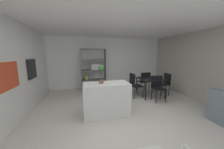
{
  "coord_description": "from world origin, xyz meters",
  "views": [
    {
      "loc": [
        -0.9,
        -2.94,
        1.7
      ],
      "look_at": [
        -0.03,
        0.71,
        1.07
      ],
      "focal_mm": 19.05,
      "sensor_mm": 36.0,
      "label": 1
    }
  ],
  "objects_px": {
    "open_bookshelf": "(93,71)",
    "dining_chair_island_side": "(134,83)",
    "built_in_oven": "(32,69)",
    "dining_chair_near": "(158,86)",
    "potted_plant_on_island": "(101,72)",
    "dining_chair_far": "(144,80)",
    "kitchen_island": "(106,99)",
    "dining_table": "(150,80)",
    "dining_chair_window_side": "(165,82)"
  },
  "relations": [
    {
      "from": "dining_chair_island_side",
      "to": "dining_chair_far",
      "type": "xyz_separation_m",
      "value": [
        0.71,
        0.5,
        -0.01
      ]
    },
    {
      "from": "dining_chair_island_side",
      "to": "dining_chair_near",
      "type": "bearing_deg",
      "value": -127.27
    },
    {
      "from": "dining_chair_island_side",
      "to": "built_in_oven",
      "type": "bearing_deg",
      "value": 88.37
    },
    {
      "from": "kitchen_island",
      "to": "dining_chair_near",
      "type": "xyz_separation_m",
      "value": [
        2.05,
        0.62,
        0.1
      ]
    },
    {
      "from": "built_in_oven",
      "to": "dining_chair_far",
      "type": "distance_m",
      "value": 4.33
    },
    {
      "from": "open_bookshelf",
      "to": "dining_table",
      "type": "height_order",
      "value": "open_bookshelf"
    },
    {
      "from": "potted_plant_on_island",
      "to": "dining_chair_near",
      "type": "distance_m",
      "value": 2.37
    },
    {
      "from": "kitchen_island",
      "to": "potted_plant_on_island",
      "type": "relative_size",
      "value": 2.52
    },
    {
      "from": "kitchen_island",
      "to": "dining_chair_island_side",
      "type": "xyz_separation_m",
      "value": [
        1.34,
        1.11,
        0.11
      ]
    },
    {
      "from": "open_bookshelf",
      "to": "dining_chair_island_side",
      "type": "relative_size",
      "value": 2.02
    },
    {
      "from": "dining_table",
      "to": "dining_chair_near",
      "type": "bearing_deg",
      "value": -89.11
    },
    {
      "from": "dining_chair_window_side",
      "to": "dining_chair_far",
      "type": "bearing_deg",
      "value": -124.38
    },
    {
      "from": "kitchen_island",
      "to": "dining_table",
      "type": "distance_m",
      "value": 2.34
    },
    {
      "from": "open_bookshelf",
      "to": "dining_chair_window_side",
      "type": "distance_m",
      "value": 3.27
    },
    {
      "from": "dining_table",
      "to": "dining_chair_far",
      "type": "height_order",
      "value": "dining_chair_far"
    },
    {
      "from": "built_in_oven",
      "to": "dining_chair_window_side",
      "type": "height_order",
      "value": "built_in_oven"
    },
    {
      "from": "potted_plant_on_island",
      "to": "dining_chair_island_side",
      "type": "distance_m",
      "value": 1.96
    },
    {
      "from": "dining_table",
      "to": "dining_chair_island_side",
      "type": "height_order",
      "value": "dining_chair_island_side"
    },
    {
      "from": "built_in_oven",
      "to": "potted_plant_on_island",
      "type": "bearing_deg",
      "value": -27.68
    },
    {
      "from": "open_bookshelf",
      "to": "dining_chair_far",
      "type": "distance_m",
      "value": 2.43
    },
    {
      "from": "built_in_oven",
      "to": "open_bookshelf",
      "type": "height_order",
      "value": "open_bookshelf"
    },
    {
      "from": "kitchen_island",
      "to": "dining_chair_window_side",
      "type": "height_order",
      "value": "same"
    },
    {
      "from": "dining_table",
      "to": "dining_chair_window_side",
      "type": "xyz_separation_m",
      "value": [
        0.7,
        -0.0,
        -0.12
      ]
    },
    {
      "from": "built_in_oven",
      "to": "dining_chair_near",
      "type": "relative_size",
      "value": 0.66
    },
    {
      "from": "potted_plant_on_island",
      "to": "open_bookshelf",
      "type": "distance_m",
      "value": 2.61
    },
    {
      "from": "dining_table",
      "to": "dining_chair_far",
      "type": "bearing_deg",
      "value": 89.46
    },
    {
      "from": "built_in_oven",
      "to": "dining_table",
      "type": "distance_m",
      "value": 4.27
    },
    {
      "from": "open_bookshelf",
      "to": "dining_chair_island_side",
      "type": "height_order",
      "value": "open_bookshelf"
    },
    {
      "from": "built_in_oven",
      "to": "dining_table",
      "type": "height_order",
      "value": "built_in_oven"
    },
    {
      "from": "dining_chair_near",
      "to": "dining_chair_island_side",
      "type": "bearing_deg",
      "value": 149.88
    },
    {
      "from": "kitchen_island",
      "to": "dining_table",
      "type": "xyz_separation_m",
      "value": [
        2.04,
        1.12,
        0.21
      ]
    },
    {
      "from": "built_in_oven",
      "to": "kitchen_island",
      "type": "bearing_deg",
      "value": -26.19
    },
    {
      "from": "open_bookshelf",
      "to": "dining_chair_far",
      "type": "xyz_separation_m",
      "value": [
        2.2,
        -0.98,
        -0.38
      ]
    },
    {
      "from": "dining_chair_window_side",
      "to": "potted_plant_on_island",
      "type": "bearing_deg",
      "value": -67.09
    },
    {
      "from": "dining_chair_near",
      "to": "open_bookshelf",
      "type": "bearing_deg",
      "value": 142.87
    },
    {
      "from": "dining_table",
      "to": "dining_chair_island_side",
      "type": "relative_size",
      "value": 0.99
    },
    {
      "from": "built_in_oven",
      "to": "open_bookshelf",
      "type": "distance_m",
      "value": 2.56
    },
    {
      "from": "open_bookshelf",
      "to": "dining_chair_window_side",
      "type": "bearing_deg",
      "value": -27.13
    },
    {
      "from": "open_bookshelf",
      "to": "dining_chair_island_side",
      "type": "distance_m",
      "value": 2.13
    },
    {
      "from": "kitchen_island",
      "to": "dining_table",
      "type": "height_order",
      "value": "kitchen_island"
    },
    {
      "from": "kitchen_island",
      "to": "open_bookshelf",
      "type": "xyz_separation_m",
      "value": [
        -0.15,
        2.6,
        0.48
      ]
    },
    {
      "from": "dining_chair_island_side",
      "to": "dining_chair_far",
      "type": "relative_size",
      "value": 1.05
    },
    {
      "from": "kitchen_island",
      "to": "dining_chair_far",
      "type": "xyz_separation_m",
      "value": [
        2.05,
        1.62,
        0.1
      ]
    },
    {
      "from": "potted_plant_on_island",
      "to": "dining_table",
      "type": "relative_size",
      "value": 0.52
    },
    {
      "from": "dining_chair_far",
      "to": "dining_chair_window_side",
      "type": "xyz_separation_m",
      "value": [
        0.69,
        -0.5,
        -0.01
      ]
    },
    {
      "from": "built_in_oven",
      "to": "dining_chair_near",
      "type": "bearing_deg",
      "value": -6.17
    },
    {
      "from": "dining_chair_window_side",
      "to": "dining_chair_near",
      "type": "xyz_separation_m",
      "value": [
        -0.69,
        -0.5,
        0.01
      ]
    },
    {
      "from": "built_in_oven",
      "to": "dining_chair_window_side",
      "type": "xyz_separation_m",
      "value": [
        4.93,
        0.04,
        -0.7
      ]
    },
    {
      "from": "dining_chair_island_side",
      "to": "dining_chair_near",
      "type": "distance_m",
      "value": 0.87
    },
    {
      "from": "dining_chair_near",
      "to": "built_in_oven",
      "type": "bearing_deg",
      "value": 178.69
    }
  ]
}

